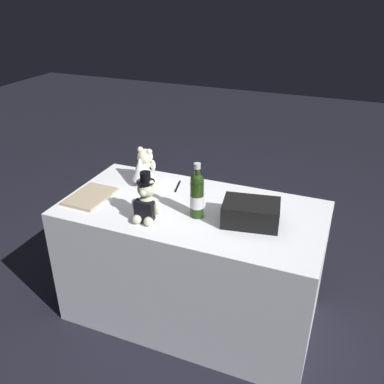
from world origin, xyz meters
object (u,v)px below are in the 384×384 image
teddy_bear_groom (146,203)px  signing_pen (178,186)px  gift_case_black (251,213)px  champagne_bottle (197,195)px  teddy_bear_bride (144,168)px  guestbook (91,196)px

teddy_bear_groom → signing_pen: bearing=90.8°
gift_case_black → champagne_bottle: bearing=-172.4°
champagne_bottle → signing_pen: bearing=129.8°
champagne_bottle → gift_case_black: (0.29, 0.04, -0.07)m
champagne_bottle → signing_pen: champagne_bottle is taller
teddy_bear_groom → signing_pen: (-0.01, 0.43, -0.10)m
teddy_bear_groom → teddy_bear_bride: teddy_bear_groom is taller
teddy_bear_groom → guestbook: bearing=167.1°
teddy_bear_groom → teddy_bear_bride: size_ratio=1.20×
teddy_bear_groom → signing_pen: teddy_bear_groom is taller
teddy_bear_groom → teddy_bear_bride: bearing=119.2°
champagne_bottle → teddy_bear_bride: bearing=150.0°
champagne_bottle → gift_case_black: bearing=7.6°
teddy_bear_bride → guestbook: (-0.20, -0.31, -0.09)m
teddy_bear_bride → gift_case_black: teddy_bear_bride is taller
champagne_bottle → signing_pen: 0.40m
teddy_bear_groom → champagne_bottle: 0.27m
signing_pen → gift_case_black: 0.59m
champagne_bottle → guestbook: size_ratio=1.05×
teddy_bear_bride → signing_pen: 0.24m
teddy_bear_groom → champagne_bottle: size_ratio=0.88×
guestbook → gift_case_black: bearing=6.0°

